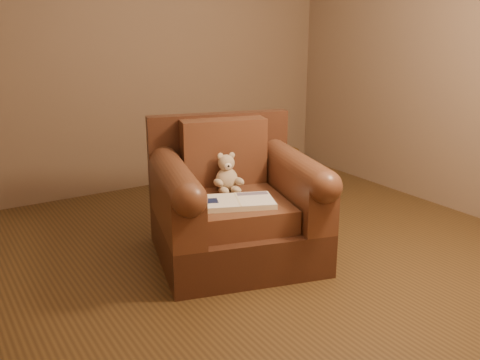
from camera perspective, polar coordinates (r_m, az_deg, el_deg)
floor at (r=4.09m, az=2.37°, el=-7.43°), size 4.00×4.00×0.00m
room at (r=3.73m, az=2.70°, el=17.36°), size 4.02×4.02×2.71m
armchair at (r=3.87m, az=-0.64°, el=-2.75°), size 1.33×1.29×0.99m
teddy_bear at (r=3.89m, az=-1.39°, el=0.39°), size 0.21×0.24×0.29m
guidebook at (r=3.62m, az=-0.25°, el=-2.35°), size 0.56×0.45×0.04m
side_table at (r=5.18m, az=4.34°, el=0.85°), size 0.34×0.34×0.48m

